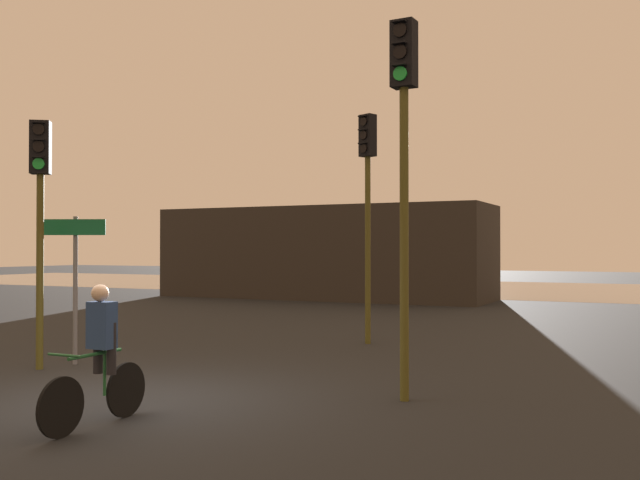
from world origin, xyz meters
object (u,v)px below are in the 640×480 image
(traffic_light_center, at_px, (368,186))
(direction_sign_post, at_px, (75,268))
(traffic_light_near_right, at_px, (404,139))
(traffic_light_near_left, at_px, (40,196))
(cyclist, at_px, (100,354))
(distant_building, at_px, (323,253))

(traffic_light_center, height_order, direction_sign_post, traffic_light_center)
(traffic_light_near_right, xyz_separation_m, traffic_light_near_left, (-6.35, -0.30, -0.58))
(cyclist, bearing_deg, traffic_light_center, -91.88)
(traffic_light_near_right, height_order, traffic_light_near_left, traffic_light_near_right)
(traffic_light_near_right, relative_size, traffic_light_near_left, 1.22)
(traffic_light_near_left, distance_m, cyclist, 4.89)
(traffic_light_near_left, xyz_separation_m, direction_sign_post, (0.16, 0.64, -1.23))
(distant_building, height_order, cyclist, distant_building)
(traffic_light_center, distance_m, traffic_light_near_left, 6.61)
(traffic_light_near_left, bearing_deg, traffic_light_near_right, 148.11)
(distant_building, height_order, traffic_light_center, traffic_light_center)
(traffic_light_near_right, xyz_separation_m, direction_sign_post, (-6.20, 0.34, -1.81))
(traffic_light_center, bearing_deg, direction_sign_post, 72.75)
(distant_building, distance_m, traffic_light_near_right, 20.01)
(traffic_light_center, distance_m, traffic_light_near_right, 5.72)
(traffic_light_center, relative_size, traffic_light_near_left, 1.17)
(cyclist, bearing_deg, distant_building, -72.34)
(distant_building, distance_m, direction_sign_post, 17.50)
(distant_building, distance_m, traffic_light_near_left, 18.13)
(distant_building, relative_size, traffic_light_near_left, 3.26)
(traffic_light_center, bearing_deg, distant_building, -40.80)
(traffic_light_near_right, distance_m, traffic_light_near_left, 6.39)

